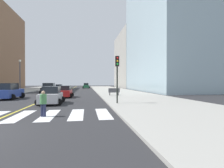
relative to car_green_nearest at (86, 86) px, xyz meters
name	(u,v)px	position (x,y,z in m)	size (l,w,h in m)	color
sidewalk_kerb_east	(128,95)	(7.18, -34.30, -0.85)	(10.00, 120.00, 0.15)	#9E9B93
crosswalk_paint	(5,116)	(-5.02, -50.30, -0.92)	(13.50, 4.00, 0.01)	silver
lane_divider_paint	(68,90)	(-5.02, -14.30, -0.92)	(0.16, 80.00, 0.01)	yellow
office_tower_glass	(176,3)	(23.49, -22.08, 22.12)	(20.00, 28.00, 46.09)	#99B2BC
parking_garage_concrete	(140,61)	(22.49, 3.74, 10.21)	(18.00, 24.00, 22.26)	#9E9B93
car_green_nearest	(86,86)	(0.00, 0.00, 0.00)	(2.75, 4.41, 1.97)	#236B42
car_black_second	(49,89)	(-6.76, -29.91, 0.05)	(3.01, 4.73, 2.08)	black
car_red_third	(65,92)	(-2.97, -37.27, -0.12)	(2.41, 3.85, 1.71)	red
car_gray_fourth	(59,88)	(-6.81, -18.39, -0.14)	(2.43, 3.81, 1.68)	slate
car_blue_fifth	(8,92)	(-9.94, -38.65, 0.05)	(2.98, 4.71, 2.09)	#2D479E
car_silver_sixth	(51,96)	(-3.39, -44.40, -0.09)	(2.52, 4.00, 1.77)	#B7B7BC
traffic_light_near_corner	(117,70)	(3.10, -46.04, 2.47)	(0.36, 0.41, 4.61)	black
park_bench	(114,92)	(4.44, -36.30, -0.23)	(1.82, 0.61, 1.12)	#47474C
pedestrian_crossing	(43,102)	(-2.58, -50.79, -0.02)	(0.41, 0.41, 1.64)	#232847
street_lamp	(20,73)	(-13.28, -26.06, 3.22)	(0.44, 0.44, 6.68)	#38383D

